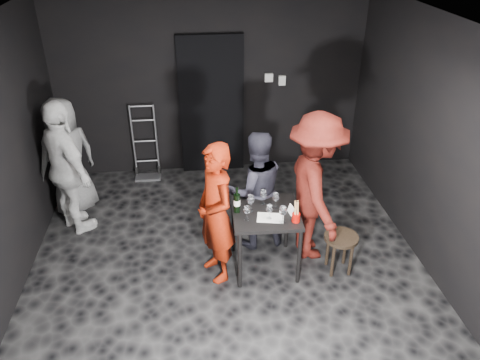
{
  "coord_description": "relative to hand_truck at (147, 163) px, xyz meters",
  "views": [
    {
      "loc": [
        -0.36,
        -4.14,
        3.56
      ],
      "look_at": [
        0.17,
        0.25,
        1.02
      ],
      "focal_mm": 35.0,
      "sensor_mm": 36.0,
      "label": 1
    }
  ],
  "objects": [
    {
      "name": "breadstick_cup",
      "position": [
        1.72,
        -2.54,
        0.66
      ],
      "size": [
        0.09,
        0.09,
        0.26
      ],
      "rotation": [
        0.0,
        0.0,
        0.02
      ],
      "color": "#A50904",
      "rests_on": "tasting_table"
    },
    {
      "name": "wallbox_upper",
      "position": [
        1.87,
        0.13,
        1.24
      ],
      "size": [
        0.12,
        0.06,
        0.12
      ],
      "primitive_type": "cube",
      "color": "#B7B7B2",
      "rests_on": "wall_back"
    },
    {
      "name": "wine_bottle",
      "position": [
        1.13,
        -2.28,
        0.65
      ],
      "size": [
        0.07,
        0.07,
        0.3
      ],
      "rotation": [
        0.0,
        0.0,
        -0.05
      ],
      "color": "black",
      "rests_on": "tasting_table"
    },
    {
      "name": "wine_glass_f",
      "position": [
        1.56,
        -2.26,
        0.64
      ],
      "size": [
        0.08,
        0.08,
        0.2
      ],
      "primitive_type": null,
      "rotation": [
        0.0,
        0.0,
        -0.04
      ],
      "color": "white",
      "rests_on": "tasting_table"
    },
    {
      "name": "wine_glass_d",
      "position": [
        1.45,
        -2.45,
        0.63
      ],
      "size": [
        0.09,
        0.09,
        0.19
      ],
      "primitive_type": null,
      "rotation": [
        0.0,
        0.0,
        0.43
      ],
      "color": "white",
      "rests_on": "tasting_table"
    },
    {
      "name": "bystander_grey",
      "position": [
        -0.92,
        -0.82,
        0.62
      ],
      "size": [
        0.91,
        0.86,
        1.67
      ],
      "primitive_type": "imported",
      "rotation": [
        0.0,
        0.0,
        3.83
      ],
      "color": "slate",
      "rests_on": "floor"
    },
    {
      "name": "tasting_mat",
      "position": [
        1.47,
        -2.44,
        0.54
      ],
      "size": [
        0.31,
        0.24,
        0.0
      ],
      "primitive_type": "cube",
      "rotation": [
        0.0,
        0.0,
        -0.21
      ],
      "color": "white",
      "rests_on": "tasting_table"
    },
    {
      "name": "man_maroon",
      "position": [
        2.03,
        -2.11,
        0.83
      ],
      "size": [
        0.7,
        1.37,
        2.08
      ],
      "primitive_type": "imported",
      "rotation": [
        0.0,
        0.0,
        1.62
      ],
      "color": "#4E130D",
      "rests_on": "floor"
    },
    {
      "name": "reserved_card",
      "position": [
        1.7,
        -2.39,
        0.58
      ],
      "size": [
        0.09,
        0.13,
        0.09
      ],
      "primitive_type": null,
      "rotation": [
        0.0,
        0.0,
        0.17
      ],
      "color": "white",
      "rests_on": "tasting_table"
    },
    {
      "name": "hand_truck",
      "position": [
        0.0,
        0.0,
        0.0
      ],
      "size": [
        0.38,
        0.33,
        1.14
      ],
      "rotation": [
        0.0,
        0.0,
        -0.01
      ],
      "color": "#B2B2B7",
      "rests_on": "floor"
    },
    {
      "name": "server_red",
      "position": [
        0.89,
        -2.38,
        0.64
      ],
      "size": [
        0.61,
        0.73,
        1.71
      ],
      "primitive_type": "imported",
      "rotation": [
        0.0,
        0.0,
        -1.2
      ],
      "color": "#911C07",
      "rests_on": "floor"
    },
    {
      "name": "wine_glass_c",
      "position": [
        1.44,
        -2.16,
        0.64
      ],
      "size": [
        0.08,
        0.08,
        0.19
      ],
      "primitive_type": null,
      "rotation": [
        0.0,
        0.0,
        -0.1
      ],
      "color": "white",
      "rests_on": "tasting_table"
    },
    {
      "name": "wine_glass_a",
      "position": [
        1.21,
        -2.45,
        0.63
      ],
      "size": [
        0.09,
        0.09,
        0.18
      ],
      "primitive_type": null,
      "rotation": [
        0.0,
        0.0,
        -0.39
      ],
      "color": "white",
      "rests_on": "tasting_table"
    },
    {
      "name": "wine_glass_e",
      "position": [
        1.58,
        -2.54,
        0.65
      ],
      "size": [
        0.09,
        0.09,
        0.22
      ],
      "primitive_type": null,
      "rotation": [
        0.0,
        0.0,
        0.13
      ],
      "color": "white",
      "rests_on": "tasting_table"
    },
    {
      "name": "stool",
      "position": [
        2.26,
        -2.48,
        0.17
      ],
      "size": [
        0.38,
        0.38,
        0.47
      ],
      "rotation": [
        0.0,
        0.0,
        0.09
      ],
      "color": "black",
      "rests_on": "floor"
    },
    {
      "name": "ceiling",
      "position": [
        1.02,
        -2.32,
        2.49
      ],
      "size": [
        4.5,
        5.0,
        0.02
      ],
      "primitive_type": "cube",
      "color": "silver",
      "rests_on": "ground"
    },
    {
      "name": "doorway",
      "position": [
        1.02,
        0.12,
        0.84
      ],
      "size": [
        0.95,
        0.1,
        2.1
      ],
      "primitive_type": "cube",
      "color": "black",
      "rests_on": "ground"
    },
    {
      "name": "tasting_table",
      "position": [
        1.44,
        -2.31,
        0.44
      ],
      "size": [
        0.72,
        0.72,
        0.75
      ],
      "rotation": [
        0.0,
        0.0,
        -0.04
      ],
      "color": "black",
      "rests_on": "floor"
    },
    {
      "name": "wine_glass_b",
      "position": [
        1.28,
        -2.29,
        0.65
      ],
      "size": [
        0.08,
        0.08,
        0.22
      ],
      "primitive_type": null,
      "rotation": [
        0.0,
        0.0,
        0.02
      ],
      "color": "white",
      "rests_on": "tasting_table"
    },
    {
      "name": "bystander_cream",
      "position": [
        -0.83,
        -1.3,
        0.78
      ],
      "size": [
        1.16,
        1.25,
        1.98
      ],
      "primitive_type": "imported",
      "rotation": [
        0.0,
        0.0,
        2.25
      ],
      "color": "silver",
      "rests_on": "floor"
    },
    {
      "name": "wallbox_lower",
      "position": [
        2.07,
        0.13,
        1.19
      ],
      "size": [
        0.1,
        0.06,
        0.14
      ],
      "primitive_type": "cube",
      "color": "#B7B7B2",
      "rests_on": "wall_back"
    },
    {
      "name": "woman_black",
      "position": [
        1.4,
        -1.85,
        0.51
      ],
      "size": [
        0.75,
        0.48,
        1.44
      ],
      "primitive_type": "imported",
      "rotation": [
        0.0,
        0.0,
        3.28
      ],
      "color": "#23222D",
      "rests_on": "floor"
    },
    {
      "name": "wall_right",
      "position": [
        3.27,
        -2.32,
        1.14
      ],
      "size": [
        0.04,
        5.0,
        2.7
      ],
      "primitive_type": "cube",
      "color": "black",
      "rests_on": "ground"
    },
    {
      "name": "wall_back",
      "position": [
        1.02,
        0.18,
        1.14
      ],
      "size": [
        4.5,
        0.04,
        2.7
      ],
      "primitive_type": "cube",
      "color": "black",
      "rests_on": "ground"
    },
    {
      "name": "floor",
      "position": [
        1.02,
        -2.32,
        -0.21
      ],
      "size": [
        4.5,
        5.0,
        0.02
      ],
      "primitive_type": "cube",
      "color": "black",
      "rests_on": "ground"
    }
  ]
}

